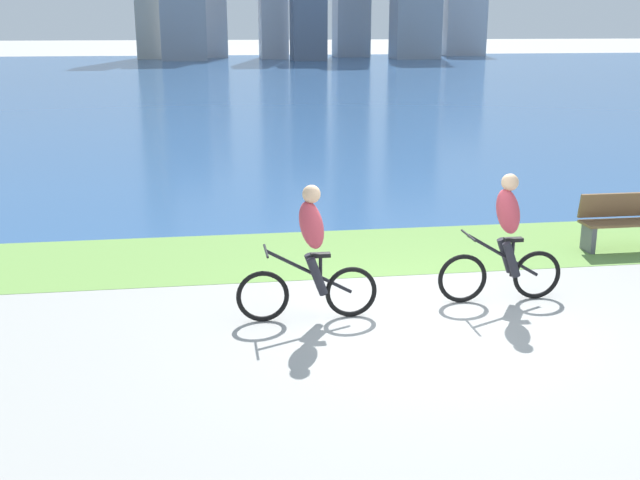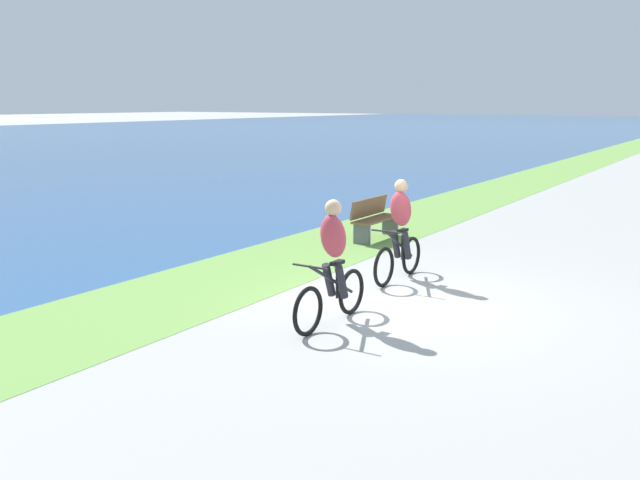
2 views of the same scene
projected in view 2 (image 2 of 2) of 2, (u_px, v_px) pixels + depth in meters
ground_plane at (402, 304)px, 10.16m from camera, size 300.00×300.00×0.00m
grass_strip_bayside at (237, 275)px, 11.84m from camera, size 120.00×2.60×0.01m
cyclist_lead at (332, 263)px, 9.09m from camera, size 1.74×0.52×1.69m
cyclist_trailing at (400, 231)px, 11.37m from camera, size 1.68×0.52×1.70m
bench_near_path at (374, 219)px, 14.87m from camera, size 1.50×0.47×0.90m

